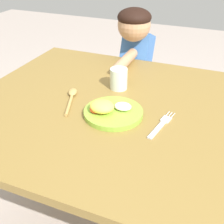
# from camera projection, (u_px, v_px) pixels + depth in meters

# --- Properties ---
(dining_table) EXTENTS (1.39, 0.97, 0.74)m
(dining_table) POSITION_uv_depth(u_px,v_px,m) (144.00, 135.00, 1.11)
(dining_table) COLOR olive
(dining_table) RESTS_ON ground_plane
(plate) EXTENTS (0.22, 0.22, 0.06)m
(plate) POSITION_uv_depth(u_px,v_px,m) (111.00, 111.00, 1.02)
(plate) COLOR #8CBC3B
(plate) RESTS_ON dining_table
(fork) EXTENTS (0.06, 0.19, 0.01)m
(fork) POSITION_uv_depth(u_px,v_px,m) (161.00, 125.00, 0.97)
(fork) COLOR silver
(fork) RESTS_ON dining_table
(spoon) EXTENTS (0.09, 0.19, 0.02)m
(spoon) POSITION_uv_depth(u_px,v_px,m) (71.00, 96.00, 1.13)
(spoon) COLOR tan
(spoon) RESTS_ON dining_table
(drinking_cup) EXTENTS (0.07, 0.07, 0.09)m
(drinking_cup) POSITION_uv_depth(u_px,v_px,m) (119.00, 79.00, 1.18)
(drinking_cup) COLOR silver
(drinking_cup) RESTS_ON dining_table
(person) EXTENTS (0.17, 0.44, 1.00)m
(person) POSITION_uv_depth(u_px,v_px,m) (135.00, 85.00, 1.66)
(person) COLOR #335172
(person) RESTS_ON ground_plane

